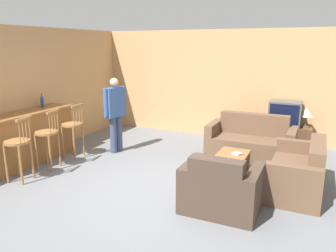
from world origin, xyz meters
The scene contains 17 objects.
ground_plane centered at (0.00, 0.00, 0.00)m, with size 24.00×24.00×0.00m, color slate.
wall_back centered at (0.00, 3.52, 1.30)m, with size 9.40×0.08×2.60m.
wall_left centered at (-3.13, 1.26, 1.30)m, with size 0.08×8.52×2.60m.
bar_counter centered at (-2.80, 0.04, 0.51)m, with size 0.55×2.14×1.00m.
bar_chair_near centered at (-2.23, -0.61, 0.60)m, with size 0.47×0.47×1.10m.
bar_chair_mid centered at (-2.23, 0.04, 0.60)m, with size 0.47×0.47×1.10m.
bar_chair_far centered at (-2.23, 0.72, 0.60)m, with size 0.41×0.41×1.10m.
couch_far centered at (1.04, 2.26, 0.31)m, with size 1.71×0.83×0.86m.
armchair_near centered at (1.10, -0.21, 0.31)m, with size 1.03×0.79×0.84m.
loveseat_right centered at (2.04, 0.92, 0.30)m, with size 0.76×1.50×0.82m.
coffee_table centered at (0.93, 1.08, 0.32)m, with size 0.51×0.87×0.39m.
tv_unit centered at (1.57, 3.18, 0.26)m, with size 1.17×0.47×0.51m.
tv centered at (1.57, 3.18, 0.78)m, with size 0.67×0.48×0.54m.
bottle centered at (-2.89, 0.62, 1.13)m, with size 0.07×0.07×0.28m.
book_on_table centered at (1.01, 1.15, 0.40)m, with size 0.19×0.19×0.03m.
table_lamp centered at (2.00, 3.18, 0.83)m, with size 0.27×0.27×0.43m.
person_by_window centered at (-1.64, 1.38, 0.89)m, with size 0.28×0.59×1.58m.
Camera 1 is at (2.18, -4.26, 2.24)m, focal length 35.00 mm.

